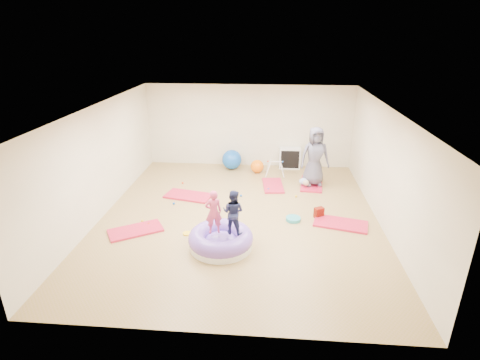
{
  "coord_description": "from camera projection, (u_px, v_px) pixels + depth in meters",
  "views": [
    {
      "loc": [
        0.72,
        -8.53,
        4.47
      ],
      "look_at": [
        0.0,
        0.3,
        0.9
      ],
      "focal_mm": 28.0,
      "sensor_mm": 36.0,
      "label": 1
    }
  ],
  "objects": [
    {
      "name": "yellow_toy",
      "position": [
        187.0,
        233.0,
        8.8
      ],
      "size": [
        0.2,
        0.2,
        0.03
      ],
      "primitive_type": "cylinder",
      "color": "yellow",
      "rests_on": "ground"
    },
    {
      "name": "child_navy",
      "position": [
        233.0,
        210.0,
        7.94
      ],
      "size": [
        0.58,
        0.51,
        1.0
      ],
      "primitive_type": "imported",
      "rotation": [
        0.0,
        0.0,
        2.84
      ],
      "color": "#1F244D",
      "rests_on": "inflatable_cushion"
    },
    {
      "name": "child_pink",
      "position": [
        214.0,
        210.0,
        7.94
      ],
      "size": [
        0.42,
        0.34,
        0.99
      ],
      "primitive_type": "imported",
      "rotation": [
        0.0,
        0.0,
        3.46
      ],
      "color": "#D84370",
      "rests_on": "inflatable_cushion"
    },
    {
      "name": "room",
      "position": [
        239.0,
        166.0,
        9.09
      ],
      "size": [
        7.01,
        8.01,
        2.81
      ],
      "color": "#9E7C50",
      "rests_on": "ground"
    },
    {
      "name": "infant",
      "position": [
        305.0,
        182.0,
        11.38
      ],
      "size": [
        0.39,
        0.39,
        0.23
      ],
      "color": "#98B0E2",
      "rests_on": "gym_mat_rear_right"
    },
    {
      "name": "gym_mat_right",
      "position": [
        341.0,
        224.0,
        9.22
      ],
      "size": [
        1.4,
        0.94,
        0.05
      ],
      "primitive_type": "cube",
      "rotation": [
        0.0,
        0.0,
        -0.25
      ],
      "color": "red",
      "rests_on": "ground"
    },
    {
      "name": "gym_mat_mid_left",
      "position": [
        188.0,
        196.0,
        10.77
      ],
      "size": [
        1.43,
        0.94,
        0.05
      ],
      "primitive_type": "cube",
      "rotation": [
        0.0,
        0.0,
        -0.23
      ],
      "color": "red",
      "rests_on": "ground"
    },
    {
      "name": "inflatable_cushion",
      "position": [
        221.0,
        240.0,
        8.22
      ],
      "size": [
        1.43,
        1.43,
        0.45
      ],
      "rotation": [
        0.0,
        0.0,
        -0.22
      ],
      "color": "white",
      "rests_on": "ground"
    },
    {
      "name": "balance_disc",
      "position": [
        293.0,
        219.0,
        9.42
      ],
      "size": [
        0.37,
        0.37,
        0.08
      ],
      "primitive_type": "cylinder",
      "color": "teal",
      "rests_on": "ground"
    },
    {
      "name": "gym_mat_rear_right",
      "position": [
        311.0,
        184.0,
        11.59
      ],
      "size": [
        0.78,
        1.34,
        0.05
      ],
      "primitive_type": "cube",
      "rotation": [
        0.0,
        0.0,
        1.46
      ],
      "color": "red",
      "rests_on": "ground"
    },
    {
      "name": "ball_pit_balls",
      "position": [
        210.0,
        201.0,
        10.44
      ],
      "size": [
        3.98,
        2.75,
        0.07
      ],
      "color": "#1250B0",
      "rests_on": "ground"
    },
    {
      "name": "exercise_ball_blue",
      "position": [
        232.0,
        160.0,
        12.8
      ],
      "size": [
        0.67,
        0.67,
        0.67
      ],
      "primitive_type": "sphere",
      "color": "#1250B0",
      "rests_on": "ground"
    },
    {
      "name": "exercise_ball_orange",
      "position": [
        257.0,
        166.0,
        12.5
      ],
      "size": [
        0.44,
        0.44,
        0.44
      ],
      "primitive_type": "sphere",
      "color": "orange",
      "rests_on": "ground"
    },
    {
      "name": "gym_mat_front_left",
      "position": [
        136.0,
        230.0,
        8.91
      ],
      "size": [
        1.37,
        1.17,
        0.05
      ],
      "primitive_type": "cube",
      "rotation": [
        0.0,
        0.0,
        0.55
      ],
      "color": "red",
      "rests_on": "ground"
    },
    {
      "name": "cube_shelf",
      "position": [
        290.0,
        158.0,
        12.88
      ],
      "size": [
        0.72,
        0.35,
        0.72
      ],
      "color": "white",
      "rests_on": "ground"
    },
    {
      "name": "adult_caregiver",
      "position": [
        315.0,
        156.0,
        11.18
      ],
      "size": [
        0.96,
        0.72,
        1.79
      ],
      "primitive_type": "imported",
      "rotation": [
        0.0,
        0.0,
        0.18
      ],
      "color": "#4C4B5D",
      "rests_on": "gym_mat_rear_right"
    },
    {
      "name": "infant_play_gym",
      "position": [
        275.0,
        166.0,
        12.25
      ],
      "size": [
        0.63,
        0.6,
        0.49
      ],
      "rotation": [
        0.0,
        0.0,
        -0.22
      ],
      "color": "white",
      "rests_on": "ground"
    },
    {
      "name": "backpack",
      "position": [
        319.0,
        213.0,
        9.54
      ],
      "size": [
        0.27,
        0.24,
        0.27
      ],
      "primitive_type": "cube",
      "rotation": [
        0.0,
        0.0,
        0.51
      ],
      "color": "#BB1A06",
      "rests_on": "ground"
    },
    {
      "name": "gym_mat_center_back",
      "position": [
        273.0,
        185.0,
        11.48
      ],
      "size": [
        0.69,
        1.22,
        0.05
      ],
      "primitive_type": "cube",
      "rotation": [
        0.0,
        0.0,
        1.67
      ],
      "color": "red",
      "rests_on": "ground"
    }
  ]
}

